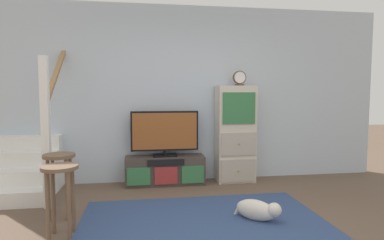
# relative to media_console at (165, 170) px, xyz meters

# --- Properties ---
(back_wall) EXTENTS (6.40, 0.12, 2.70)m
(back_wall) POSITION_rel_media_console_xyz_m (0.30, 0.27, 1.14)
(back_wall) COLOR silver
(back_wall) RESTS_ON ground_plane
(area_rug) EXTENTS (2.60, 1.80, 0.01)m
(area_rug) POSITION_rel_media_console_xyz_m (0.30, -1.59, -0.21)
(area_rug) COLOR navy
(area_rug) RESTS_ON ground_plane
(media_console) EXTENTS (1.17, 0.38, 0.42)m
(media_console) POSITION_rel_media_console_xyz_m (0.00, 0.00, 0.00)
(media_console) COLOR #423833
(media_console) RESTS_ON ground_plane
(television) EXTENTS (1.01, 0.22, 0.68)m
(television) POSITION_rel_media_console_xyz_m (0.00, 0.02, 0.57)
(television) COLOR black
(television) RESTS_ON media_console
(side_cabinet) EXTENTS (0.58, 0.38, 1.48)m
(side_cabinet) POSITION_rel_media_console_xyz_m (1.09, 0.01, 0.53)
(side_cabinet) COLOR beige
(side_cabinet) RESTS_ON ground_plane
(desk_clock) EXTENTS (0.20, 0.08, 0.23)m
(desk_clock) POSITION_rel_media_console_xyz_m (1.14, -0.00, 1.38)
(desk_clock) COLOR #4C3823
(desk_clock) RESTS_ON side_cabinet
(staircase) EXTENTS (1.00, 1.36, 2.20)m
(staircase) POSITION_rel_media_console_xyz_m (-1.94, 0.01, 0.16)
(staircase) COLOR white
(staircase) RESTS_ON ground_plane
(bar_stool_near) EXTENTS (0.34, 0.34, 0.69)m
(bar_stool_near) POSITION_rel_media_console_xyz_m (-1.10, -1.64, 0.30)
(bar_stool_near) COLOR brown
(bar_stool_near) RESTS_ON ground_plane
(bar_stool_far) EXTENTS (0.34, 0.34, 0.71)m
(bar_stool_far) POSITION_rel_media_console_xyz_m (-1.23, -1.13, 0.31)
(bar_stool_far) COLOR brown
(bar_stool_far) RESTS_ON ground_plane
(dog) EXTENTS (0.46, 0.45, 0.23)m
(dog) POSITION_rel_media_console_xyz_m (0.89, -1.55, -0.10)
(dog) COLOR beige
(dog) RESTS_ON ground_plane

